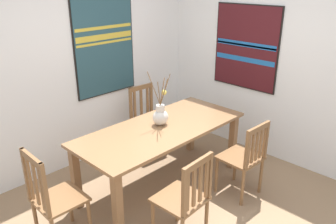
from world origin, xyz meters
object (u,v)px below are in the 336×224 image
(chair_2, at_px, (53,198))
(painting_on_side_wall, at_px, (246,47))
(dining_table, at_px, (162,136))
(centerpiece_vase, at_px, (161,115))
(chair_0, at_px, (245,157))
(chair_3, at_px, (147,119))
(chair_1, at_px, (185,198))
(painting_on_back_wall, at_px, (104,43))

(chair_2, bearing_deg, painting_on_side_wall, -1.37)
(dining_table, bearing_deg, centerpiece_vase, 55.43)
(chair_0, height_order, chair_2, chair_2)
(chair_0, bearing_deg, chair_3, 90.95)
(chair_1, height_order, chair_2, chair_2)
(chair_1, relative_size, painting_on_back_wall, 0.69)
(chair_2, distance_m, painting_on_side_wall, 3.08)
(centerpiece_vase, distance_m, chair_0, 1.05)
(dining_table, distance_m, chair_3, 0.94)
(chair_1, height_order, painting_on_back_wall, painting_on_back_wall)
(chair_0, height_order, painting_on_side_wall, painting_on_side_wall)
(chair_2, distance_m, painting_on_back_wall, 2.17)
(painting_on_side_wall, bearing_deg, chair_0, -144.60)
(centerpiece_vase, height_order, chair_2, centerpiece_vase)
(dining_table, xyz_separation_m, painting_on_back_wall, (0.15, 1.20, 0.88))
(painting_on_back_wall, bearing_deg, chair_3, -50.34)
(chair_0, relative_size, chair_2, 0.92)
(dining_table, height_order, chair_3, chair_3)
(chair_2, xyz_separation_m, painting_on_back_wall, (1.50, 1.17, 1.04))
(chair_2, height_order, painting_on_back_wall, painting_on_back_wall)
(painting_on_side_wall, bearing_deg, dining_table, 178.49)
(chair_0, distance_m, chair_2, 2.04)
(centerpiece_vase, distance_m, chair_2, 1.44)
(chair_0, relative_size, chair_1, 0.97)
(chair_3, bearing_deg, dining_table, -122.09)
(chair_0, relative_size, chair_3, 0.96)
(chair_3, bearing_deg, chair_0, -89.05)
(dining_table, distance_m, chair_2, 1.36)
(centerpiece_vase, relative_size, painting_on_side_wall, 0.57)
(chair_1, bearing_deg, painting_on_side_wall, 20.41)
(chair_2, bearing_deg, chair_0, -23.69)
(chair_1, bearing_deg, chair_0, 1.55)
(centerpiece_vase, bearing_deg, painting_on_back_wall, 84.63)
(dining_table, bearing_deg, chair_1, -122.27)
(chair_2, relative_size, chair_3, 1.04)
(chair_1, distance_m, chair_2, 1.19)
(chair_0, bearing_deg, dining_table, 123.17)
(painting_on_back_wall, distance_m, painting_on_side_wall, 1.89)
(dining_table, relative_size, centerpiece_vase, 3.17)
(painting_on_back_wall, bearing_deg, painting_on_side_wall, -41.04)
(painting_on_back_wall, relative_size, painting_on_side_wall, 1.21)
(chair_0, bearing_deg, chair_2, 156.31)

